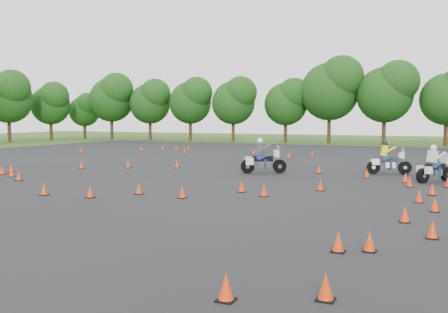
% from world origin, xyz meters
% --- Properties ---
extents(ground, '(140.00, 140.00, 0.00)m').
position_xyz_m(ground, '(0.00, 0.00, 0.00)').
color(ground, '#2D5119').
rests_on(ground, ground).
extents(asphalt_pad, '(62.00, 62.00, 0.00)m').
position_xyz_m(asphalt_pad, '(0.00, 6.00, 0.01)').
color(asphalt_pad, black).
rests_on(asphalt_pad, ground).
extents(treeline, '(86.90, 32.80, 10.70)m').
position_xyz_m(treeline, '(3.38, 34.55, 4.66)').
color(treeline, '#183F12').
rests_on(treeline, ground).
extents(traffic_cones, '(36.15, 32.91, 0.45)m').
position_xyz_m(traffic_cones, '(-0.54, 5.26, 0.23)').
color(traffic_cones, red).
rests_on(traffic_cones, asphalt_pad).
extents(rider_grey, '(2.57, 1.85, 1.93)m').
position_xyz_m(rider_grey, '(0.45, 8.17, 0.97)').
color(rider_grey, '#3F4046').
rests_on(rider_grey, ground).
extents(rider_yellow, '(2.43, 1.41, 1.79)m').
position_xyz_m(rider_yellow, '(6.75, 10.42, 0.90)').
color(rider_yellow, yellow).
rests_on(rider_yellow, ground).
extents(rider_white, '(1.98, 2.22, 1.76)m').
position_xyz_m(rider_white, '(9.07, 8.03, 0.89)').
color(rider_white, silver).
rests_on(rider_white, ground).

